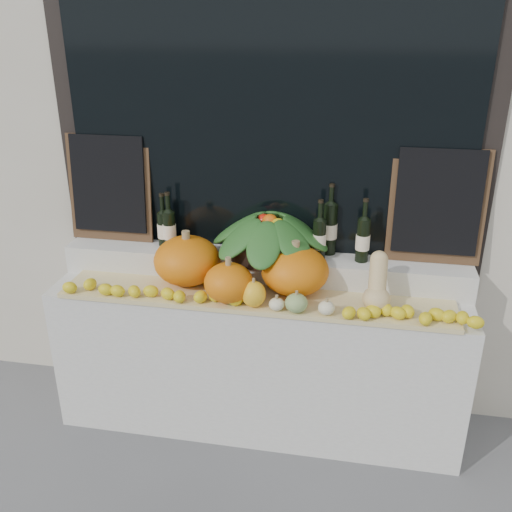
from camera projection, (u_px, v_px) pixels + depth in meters
storefront_facade at (281, 21)px, 3.25m from camera, size 7.00×0.94×4.50m
display_sill at (258, 357)px, 3.33m from camera, size 2.30×0.55×0.88m
rear_tier at (263, 266)px, 3.26m from camera, size 2.30×0.25×0.16m
straw_bedding at (254, 299)px, 3.04m from camera, size 2.10×0.32×0.02m
pumpkin_left at (187, 260)px, 3.14m from camera, size 0.46×0.46×0.27m
pumpkin_right at (295, 270)px, 3.03m from camera, size 0.43×0.43×0.26m
pumpkin_center at (229, 283)px, 2.95m from camera, size 0.27×0.27×0.21m
butternut_squash at (377, 286)px, 2.87m from camera, size 0.14×0.21×0.29m
decorative_gourds at (268, 298)px, 2.90m from camera, size 0.58×0.14×0.16m
lemon_heap at (250, 301)px, 2.92m from camera, size 2.20×0.16×0.06m
produce_bowl at (270, 235)px, 3.15m from camera, size 0.70×0.70×0.25m
wine_bottle_far_left at (169, 229)px, 3.26m from camera, size 0.08×0.08×0.33m
wine_bottle_near_left at (164, 228)px, 3.30m from camera, size 0.08×0.08×0.31m
wine_bottle_tall at (330, 228)px, 3.17m from camera, size 0.08×0.08×0.41m
wine_bottle_near_right at (319, 238)px, 3.11m from camera, size 0.08×0.08×0.34m
wine_bottle_far_right at (363, 239)px, 3.08m from camera, size 0.08×0.08×0.36m
chalkboard_left at (109, 186)px, 3.30m from camera, size 0.50×0.09×0.62m
chalkboard_right at (438, 205)px, 3.00m from camera, size 0.50×0.09×0.62m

